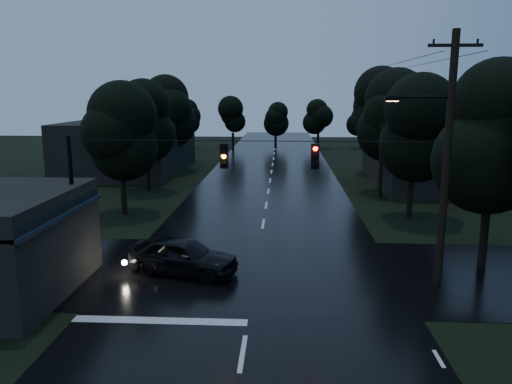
# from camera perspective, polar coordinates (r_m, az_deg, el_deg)

# --- Properties ---
(main_road) EXTENTS (12.00, 120.00, 0.02)m
(main_road) POSITION_cam_1_polar(r_m,az_deg,el_deg) (39.39, 1.42, 0.05)
(main_road) COLOR black
(main_road) RESTS_ON ground
(cross_street) EXTENTS (60.00, 9.00, 0.02)m
(cross_street) POSITION_cam_1_polar(r_m,az_deg,el_deg) (22.03, -0.04, -9.09)
(cross_street) COLOR black
(cross_street) RESTS_ON ground
(building_far_right) EXTENTS (10.00, 14.00, 4.40)m
(building_far_right) POSITION_cam_1_polar(r_m,az_deg,el_deg) (44.85, 19.82, 3.61)
(building_far_right) COLOR black
(building_far_right) RESTS_ON ground
(building_far_left) EXTENTS (10.00, 16.00, 5.00)m
(building_far_left) POSITION_cam_1_polar(r_m,az_deg,el_deg) (51.18, -14.13, 5.14)
(building_far_left) COLOR black
(building_far_left) RESTS_ON ground
(utility_pole_main) EXTENTS (3.50, 0.30, 10.00)m
(utility_pole_main) POSITION_cam_1_polar(r_m,az_deg,el_deg) (20.73, 20.75, 3.88)
(utility_pole_main) COLOR black
(utility_pole_main) RESTS_ON ground
(utility_pole_far) EXTENTS (2.00, 0.30, 7.50)m
(utility_pole_far) POSITION_cam_1_polar(r_m,az_deg,el_deg) (37.50, 14.19, 5.14)
(utility_pole_far) COLOR black
(utility_pole_far) RESTS_ON ground
(anchor_pole_left) EXTENTS (0.18, 0.18, 6.00)m
(anchor_pole_left) POSITION_cam_1_polar(r_m,az_deg,el_deg) (21.94, -20.16, -1.70)
(anchor_pole_left) COLOR black
(anchor_pole_left) RESTS_ON ground
(span_signals) EXTENTS (15.00, 0.37, 1.12)m
(span_signals) POSITION_cam_1_polar(r_m,az_deg,el_deg) (19.77, 1.41, 4.23)
(span_signals) COLOR black
(span_signals) RESTS_ON ground
(tree_corner_near) EXTENTS (4.48, 4.48, 9.44)m
(tree_corner_near) POSITION_cam_1_polar(r_m,az_deg,el_deg) (23.42, 25.50, 6.09)
(tree_corner_near) COLOR black
(tree_corner_near) RESTS_ON ground
(tree_left_a) EXTENTS (3.92, 3.92, 8.26)m
(tree_left_a) POSITION_cam_1_polar(r_m,az_deg,el_deg) (32.35, -15.25, 6.59)
(tree_left_a) COLOR black
(tree_left_a) RESTS_ON ground
(tree_left_b) EXTENTS (4.20, 4.20, 8.85)m
(tree_left_b) POSITION_cam_1_polar(r_m,az_deg,el_deg) (40.14, -12.51, 8.09)
(tree_left_b) COLOR black
(tree_left_b) RESTS_ON ground
(tree_left_c) EXTENTS (4.48, 4.48, 9.44)m
(tree_left_c) POSITION_cam_1_polar(r_m,az_deg,el_deg) (49.95, -10.11, 9.19)
(tree_left_c) COLOR black
(tree_left_c) RESTS_ON ground
(tree_right_a) EXTENTS (4.20, 4.20, 8.85)m
(tree_right_a) POSITION_cam_1_polar(r_m,az_deg,el_deg) (31.67, 17.64, 7.05)
(tree_right_a) COLOR black
(tree_right_a) RESTS_ON ground
(tree_right_b) EXTENTS (4.48, 4.48, 9.44)m
(tree_right_b) POSITION_cam_1_polar(r_m,az_deg,el_deg) (39.57, 15.66, 8.44)
(tree_right_b) COLOR black
(tree_right_b) RESTS_ON ground
(tree_right_c) EXTENTS (4.76, 4.76, 10.03)m
(tree_right_c) POSITION_cam_1_polar(r_m,az_deg,el_deg) (49.47, 13.89, 9.45)
(tree_right_c) COLOR black
(tree_right_c) RESTS_ON ground
(car) EXTENTS (5.06, 3.05, 1.61)m
(car) POSITION_cam_1_polar(r_m,az_deg,el_deg) (21.76, -8.32, -7.22)
(car) COLOR black
(car) RESTS_ON ground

